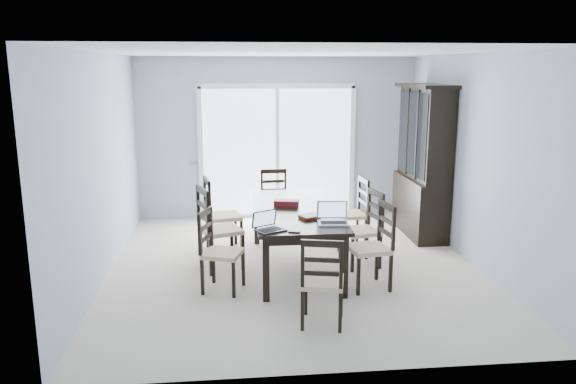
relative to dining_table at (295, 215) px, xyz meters
name	(u,v)px	position (x,y,z in m)	size (l,w,h in m)	color
floor	(295,267)	(0.00, 0.00, -0.67)	(5.00, 5.00, 0.00)	beige
ceiling	(295,52)	(0.00, 0.00, 1.93)	(5.00, 5.00, 0.00)	white
back_wall	(277,138)	(0.00, 2.50, 0.63)	(4.50, 0.02, 2.60)	#9DABBC
wall_left	(101,167)	(-2.25, 0.00, 0.63)	(0.02, 5.00, 2.60)	#9DABBC
wall_right	(476,161)	(2.25, 0.00, 0.63)	(0.02, 5.00, 2.60)	#9DABBC
balcony	(273,204)	(0.00, 3.50, -0.72)	(4.50, 2.00, 0.10)	gray
railing	(269,163)	(0.00, 4.50, -0.12)	(4.50, 0.06, 1.10)	#99999E
dining_table	(295,215)	(0.00, 0.00, 0.00)	(1.00, 2.20, 0.75)	black
china_hutch	(423,163)	(2.02, 1.25, 0.40)	(0.50, 1.38, 2.20)	black
sliding_door	(277,152)	(0.00, 2.48, 0.41)	(2.52, 0.05, 2.18)	silver
chair_left_near	(215,242)	(-0.96, -0.62, -0.12)	(0.51, 0.50, 1.05)	black
chair_left_mid	(213,220)	(-1.00, 0.03, -0.04)	(0.58, 0.58, 1.20)	black
chair_left_far	(216,207)	(-0.97, 0.75, -0.06)	(0.52, 0.51, 1.16)	black
chair_right_near	(377,236)	(0.84, -0.72, -0.08)	(0.49, 0.48, 1.12)	black
chair_right_mid	(368,220)	(0.91, -0.01, -0.10)	(0.50, 0.49, 1.09)	black
chair_right_far	(356,205)	(0.93, 0.76, -0.09)	(0.46, 0.45, 1.11)	black
chair_end_near	(322,273)	(0.07, -1.68, -0.12)	(0.47, 0.48, 1.04)	black
chair_end_far	(274,194)	(-0.11, 1.68, -0.11)	(0.42, 0.43, 1.07)	black
laptop_dark	(271,226)	(-0.36, -0.92, 0.13)	(0.36, 0.33, 0.20)	black
laptop_silver	(333,219)	(0.34, -0.72, 0.13)	(0.36, 0.26, 0.24)	silver
book_stack	(310,216)	(0.12, -0.45, 0.10)	(0.29, 0.26, 0.04)	maroon
cell_phone	(294,232)	(-0.12, -1.00, 0.08)	(0.12, 0.06, 0.01)	black
game_box	(286,203)	(-0.09, 0.14, 0.11)	(0.30, 0.15, 0.08)	#4D0F12
hot_tub	(238,178)	(-0.63, 3.41, -0.20)	(2.04, 1.87, 0.95)	brown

